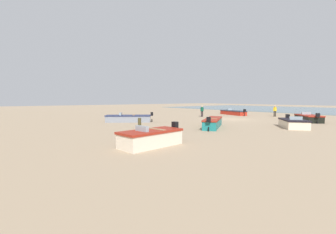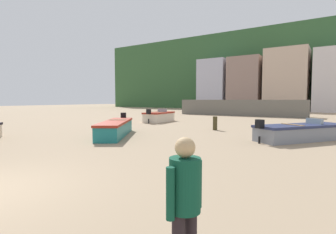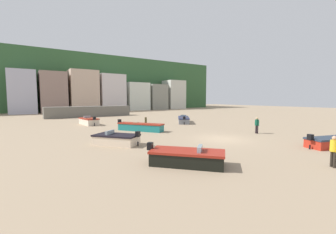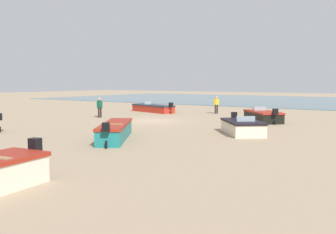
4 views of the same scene
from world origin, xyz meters
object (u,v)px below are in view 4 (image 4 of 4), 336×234
(boat_cream_5, at_px, (242,127))
(beach_walker_distant, at_px, (216,103))
(boat_black_3, at_px, (263,116))
(boat_teal_4, at_px, (115,131))
(boat_red_1, at_px, (153,108))
(beach_walker_foreground, at_px, (100,106))

(boat_cream_5, bearing_deg, beach_walker_distant, -96.22)
(beach_walker_distant, bearing_deg, boat_black_3, 86.97)
(boat_black_3, height_order, beach_walker_distant, beach_walker_distant)
(boat_teal_4, distance_m, boat_cream_5, 7.07)
(boat_red_1, bearing_deg, boat_cream_5, -109.84)
(boat_cream_5, bearing_deg, boat_teal_4, 10.32)
(boat_red_1, height_order, beach_walker_distant, beach_walker_distant)
(boat_red_1, height_order, boat_cream_5, boat_cream_5)
(boat_teal_4, relative_size, boat_cream_5, 1.35)
(boat_black_3, relative_size, beach_walker_distant, 2.44)
(boat_red_1, relative_size, boat_teal_4, 1.11)
(beach_walker_distant, bearing_deg, boat_cream_5, 65.80)
(beach_walker_distant, bearing_deg, boat_red_1, -39.91)
(boat_black_3, xyz_separation_m, beach_walker_distant, (5.98, -4.39, 0.55))
(boat_red_1, bearing_deg, boat_teal_4, -134.02)
(boat_cream_5, xyz_separation_m, beach_walker_distant, (7.26, -11.37, 0.55))
(boat_red_1, bearing_deg, beach_walker_distant, -57.04)
(boat_red_1, bearing_deg, beach_walker_foreground, -166.66)
(boat_teal_4, bearing_deg, boat_black_3, 41.24)
(beach_walker_foreground, height_order, beach_walker_distant, same)
(boat_red_1, height_order, boat_black_3, boat_black_3)
(boat_teal_4, distance_m, beach_walker_foreground, 11.98)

